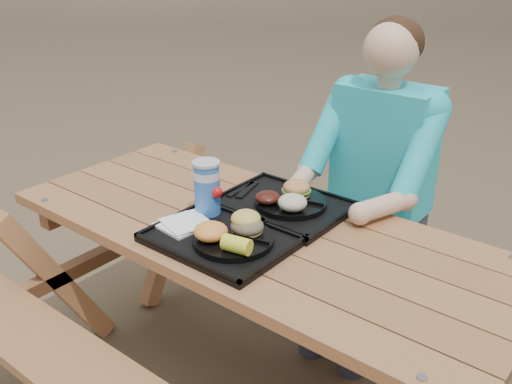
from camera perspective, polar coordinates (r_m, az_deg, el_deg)
The scene contains 17 objects.
picnic_table at distance 2.16m, azimuth 0.00°, elevation -12.29°, with size 1.80×1.49×0.75m, color #999999, non-canonical shape.
tray_near at distance 1.86m, azimuth -3.46°, elevation -4.75°, with size 0.45×0.35×0.02m, color black.
tray_far at distance 2.07m, azimuth 2.66°, elevation -1.45°, with size 0.45×0.35×0.02m, color black.
plate_near at distance 1.81m, azimuth -2.28°, elevation -4.80°, with size 0.26×0.26×0.02m, color black.
plate_far at distance 2.06m, azimuth 3.50°, elevation -1.08°, with size 0.26×0.26×0.02m, color black.
napkin_stack at distance 1.93m, azimuth -7.41°, elevation -3.13°, with size 0.15×0.15×0.02m, color white.
soda_cup at distance 1.98m, azimuth -4.92°, elevation 0.32°, with size 0.09×0.09×0.18m, color blue.
condiment_bbq at distance 1.93m, azimuth -0.63°, elevation -2.68°, with size 0.04×0.04×0.03m, color black.
condiment_mustard at distance 1.90m, azimuth 0.30°, elevation -3.15°, with size 0.05×0.05×0.03m, color yellow.
sandwich at distance 1.81m, azimuth -0.90°, elevation -2.55°, with size 0.10×0.10×0.11m, color #E4BF50, non-canonical shape.
mac_cheese at distance 1.79m, azimuth -4.55°, elevation -3.95°, with size 0.11×0.11×0.05m, color #FFA343.
corn_cob at distance 1.72m, azimuth -1.94°, elevation -5.28°, with size 0.09×0.09×0.05m, color #F6FF35, non-canonical shape.
cutlery_far at distance 2.17m, azimuth -0.91°, elevation 0.23°, with size 0.03×0.16×0.01m, color black.
burger at distance 2.07m, azimuth 4.08°, elevation 0.79°, with size 0.10×0.10×0.09m, color #D8894C, non-canonical shape.
baked_beans at distance 2.02m, azimuth 1.18°, elevation -0.55°, with size 0.09×0.09×0.04m, color #42150D.
potato_salad at distance 1.97m, azimuth 3.67°, elevation -1.05°, with size 0.10×0.10×0.06m, color beige.
diner at distance 2.44m, azimuth 12.04°, elevation -1.00°, with size 0.48×0.84×1.28m, color #1BACBF, non-canonical shape.
Camera 1 is at (1.08, -1.35, 1.67)m, focal length 40.00 mm.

